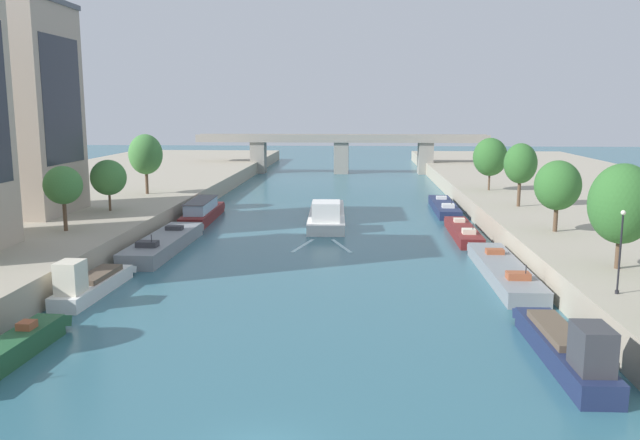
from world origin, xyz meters
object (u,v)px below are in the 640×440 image
(tree_left_midway, at_px, (108,178))
(tree_left_nearest, at_px, (146,154))
(moored_boat_left_lone, at_px, (9,351))
(bridge_far, at_px, (341,149))
(tree_left_by_lamp, at_px, (63,185))
(lamppost_right_bank, at_px, (620,248))
(tree_right_far, at_px, (622,204))
(tree_right_second, at_px, (558,185))
(moored_boat_left_upstream, at_px, (165,243))
(moored_boat_right_downstream, at_px, (566,347))
(moored_boat_left_downstream, at_px, (91,283))
(moored_boat_right_end, at_px, (463,231))
(tree_right_by_lamp, at_px, (490,157))
(moored_boat_right_near, at_px, (503,270))
(moored_boat_right_upstream, at_px, (444,206))
(barge_midriver, at_px, (327,214))
(moored_boat_left_end, at_px, (202,211))
(tree_right_third, at_px, (520,164))

(tree_left_midway, distance_m, tree_left_nearest, 13.49)
(moored_boat_left_lone, relative_size, bridge_far, 0.18)
(tree_left_by_lamp, relative_size, lamppost_right_bank, 1.16)
(tree_right_far, height_order, tree_right_second, tree_right_far)
(moored_boat_left_upstream, bearing_deg, moored_boat_right_downstream, -41.91)
(moored_boat_left_downstream, bearing_deg, tree_left_midway, 107.86)
(moored_boat_right_end, distance_m, tree_right_by_lamp, 21.54)
(moored_boat_right_near, distance_m, moored_boat_right_end, 16.04)
(moored_boat_left_upstream, bearing_deg, tree_left_by_lamp, -159.01)
(moored_boat_right_downstream, bearing_deg, moored_boat_right_upstream, 89.72)
(moored_boat_left_upstream, xyz_separation_m, moored_boat_right_end, (28.07, 8.05, -0.13))
(barge_midriver, relative_size, tree_right_far, 2.82)
(moored_boat_right_downstream, distance_m, bridge_far, 97.45)
(tree_right_far, distance_m, lamppost_right_bank, 6.74)
(moored_boat_left_end, height_order, tree_right_second, tree_right_second)
(tree_right_second, bearing_deg, moored_boat_left_lone, -143.19)
(moored_boat_right_upstream, distance_m, tree_right_far, 39.46)
(tree_left_by_lamp, height_order, tree_right_third, tree_right_third)
(tree_right_third, relative_size, tree_right_by_lamp, 1.01)
(moored_boat_left_end, xyz_separation_m, tree_left_midway, (-7.78, -7.68, 4.67))
(barge_midriver, distance_m, moored_boat_left_downstream, 33.47)
(tree_left_nearest, bearing_deg, tree_left_by_lamp, -88.00)
(moored_boat_right_near, distance_m, tree_right_by_lamp, 36.68)
(tree_left_midway, bearing_deg, moored_boat_right_upstream, 24.35)
(moored_boat_left_lone, xyz_separation_m, tree_right_second, (34.55, 25.86, 5.62))
(moored_boat_right_downstream, xyz_separation_m, tree_left_nearest, (-36.62, 46.74, 6.19))
(moored_boat_left_downstream, height_order, tree_right_third, tree_right_third)
(tree_right_by_lamp, bearing_deg, tree_right_far, -89.48)
(moored_boat_left_end, distance_m, tree_left_by_lamp, 20.86)
(moored_boat_left_downstream, height_order, moored_boat_right_downstream, moored_boat_right_downstream)
(moored_boat_right_near, distance_m, tree_right_third, 23.46)
(tree_right_second, bearing_deg, barge_midriver, 141.79)
(moored_boat_right_upstream, distance_m, tree_left_by_lamp, 45.71)
(moored_boat_left_downstream, relative_size, moored_boat_left_end, 0.72)
(moored_boat_right_upstream, xyz_separation_m, tree_left_by_lamp, (-36.00, -27.58, 5.67))
(moored_boat_left_end, distance_m, tree_right_far, 46.27)
(moored_boat_left_downstream, bearing_deg, tree_left_nearest, 102.20)
(tree_right_third, bearing_deg, barge_midriver, 175.40)
(tree_left_midway, xyz_separation_m, tree_right_second, (42.61, -8.88, 0.54))
(moored_boat_left_end, distance_m, moored_boat_right_upstream, 29.92)
(tree_right_second, relative_size, tree_right_by_lamp, 0.91)
(moored_boat_right_downstream, bearing_deg, lamppost_right_bank, 50.06)
(tree_left_nearest, bearing_deg, lamppost_right_bank, -45.33)
(moored_boat_right_end, xyz_separation_m, tree_right_by_lamp, (6.31, 19.70, 6.02))
(moored_boat_left_end, relative_size, tree_right_by_lamp, 2.13)
(moored_boat_left_upstream, distance_m, tree_right_second, 34.97)
(bridge_far, bearing_deg, moored_boat_right_end, -77.51)
(tree_right_third, bearing_deg, moored_boat_left_upstream, -158.46)
(bridge_far, bearing_deg, tree_right_third, -70.14)
(moored_boat_right_near, height_order, tree_right_third, tree_right_third)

